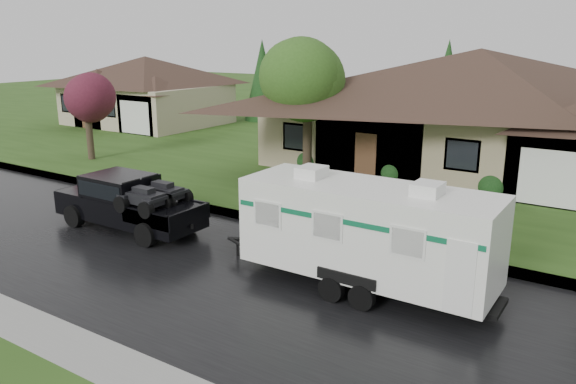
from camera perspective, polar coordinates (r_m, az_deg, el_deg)
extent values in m
plane|color=#2A4A17|center=(16.86, -1.68, -6.20)|extent=(140.00, 140.00, 0.00)
cube|color=black|center=(15.38, -5.97, -8.45)|extent=(140.00, 8.00, 0.01)
cube|color=gray|center=(18.61, 2.27, -3.85)|extent=(140.00, 0.50, 0.15)
cube|color=#2A4A17|center=(29.91, 14.91, 3.03)|extent=(140.00, 26.00, 0.15)
cube|color=tan|center=(28.13, 18.34, 5.29)|extent=(18.00, 10.00, 3.00)
pyramid|color=#3A271F|center=(27.76, 19.07, 13.64)|extent=(19.44, 10.80, 2.60)
cube|color=#C0B58F|center=(42.58, -14.05, 8.65)|extent=(10.00, 8.00, 2.80)
pyramid|color=#3A271F|center=(42.35, -14.35, 13.22)|extent=(10.80, 8.64, 2.00)
cube|color=#C0B58F|center=(39.07, -13.14, 7.93)|extent=(3.20, 4.00, 2.52)
cylinder|color=#382B1E|center=(25.06, 1.97, 4.43)|extent=(0.41, 0.41, 2.59)
sphere|color=#3C6C23|center=(24.68, 2.03, 10.92)|extent=(3.58, 3.58, 3.58)
cylinder|color=#382B1E|center=(30.68, -19.45, 4.92)|extent=(0.34, 0.34, 1.90)
sphere|color=maroon|center=(30.40, -19.80, 8.77)|extent=(2.62, 2.62, 2.62)
sphere|color=#143814|center=(26.42, 2.11, 3.24)|extent=(1.00, 1.00, 1.00)
sphere|color=#143814|center=(24.58, 10.54, 2.06)|extent=(1.00, 1.00, 1.00)
sphere|color=#143814|center=(23.36, 20.06, 0.68)|extent=(1.00, 1.00, 1.00)
cube|color=black|center=(19.47, -15.85, -1.61)|extent=(5.44, 1.81, 0.78)
cube|color=black|center=(20.91, -19.53, -0.06)|extent=(1.45, 1.77, 0.32)
cube|color=black|center=(19.55, -16.71, 0.52)|extent=(2.18, 1.70, 0.82)
cube|color=black|center=(19.54, -16.72, 0.65)|extent=(1.99, 1.74, 0.50)
cube|color=black|center=(18.20, -12.30, -1.96)|extent=(1.99, 1.72, 0.05)
cylinder|color=black|center=(20.35, -20.88, -2.28)|extent=(0.76, 0.29, 0.76)
cylinder|color=black|center=(21.38, -17.08, -1.11)|extent=(0.76, 0.29, 0.76)
cylinder|color=black|center=(17.78, -14.23, -4.22)|extent=(0.76, 0.29, 0.76)
cylinder|color=black|center=(18.95, -10.31, -2.76)|extent=(0.76, 0.29, 0.76)
cube|color=white|center=(14.08, 8.09, -3.80)|extent=(6.35, 2.18, 2.22)
cube|color=black|center=(14.54, 7.91, -8.45)|extent=(6.71, 1.09, 0.13)
cube|color=#0D603C|center=(13.93, 8.17, -1.90)|extent=(6.22, 2.20, 0.13)
cube|color=white|center=(14.46, 2.42, 2.04)|extent=(0.63, 0.73, 0.29)
cube|color=white|center=(13.21, 13.99, 0.30)|extent=(0.63, 0.73, 0.29)
cylinder|color=black|center=(13.85, 4.42, -9.80)|extent=(0.63, 0.22, 0.63)
cylinder|color=black|center=(15.61, 8.23, -6.93)|extent=(0.63, 0.22, 0.63)
cylinder|color=black|center=(13.52, 7.51, -10.55)|extent=(0.63, 0.22, 0.63)
cylinder|color=black|center=(15.32, 11.02, -7.50)|extent=(0.63, 0.22, 0.63)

